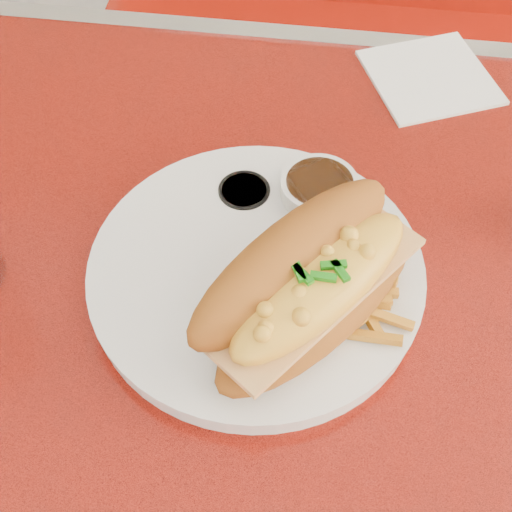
# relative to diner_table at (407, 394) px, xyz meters

# --- Properties ---
(diner_table) EXTENTS (1.23, 0.83, 0.77)m
(diner_table) POSITION_rel_diner_table_xyz_m (0.00, 0.00, 0.00)
(diner_table) COLOR red
(diner_table) RESTS_ON ground
(booth_bench_far) EXTENTS (1.20, 0.51, 0.90)m
(booth_bench_far) POSITION_rel_diner_table_xyz_m (0.00, 0.81, -0.32)
(booth_bench_far) COLOR #97150A
(booth_bench_far) RESTS_ON ground
(dinner_plate) EXTENTS (0.41, 0.41, 0.02)m
(dinner_plate) POSITION_rel_diner_table_xyz_m (-0.17, 0.02, 0.17)
(dinner_plate) COLOR silver
(dinner_plate) RESTS_ON diner_table
(mac_hoagie) EXTENTS (0.23, 0.25, 0.10)m
(mac_hoagie) POSITION_rel_diner_table_xyz_m (-0.12, -0.02, 0.23)
(mac_hoagie) COLOR #965218
(mac_hoagie) RESTS_ON dinner_plate
(fries_pile) EXTENTS (0.12, 0.11, 0.03)m
(fries_pile) POSITION_rel_diner_table_xyz_m (-0.10, -0.00, 0.20)
(fries_pile) COLOR orange
(fries_pile) RESTS_ON dinner_plate
(fork) EXTENTS (0.03, 0.13, 0.00)m
(fork) POSITION_rel_diner_table_xyz_m (-0.10, 0.02, 0.18)
(fork) COLOR silver
(fork) RESTS_ON dinner_plate
(gravy_ramekin) EXTENTS (0.09, 0.09, 0.04)m
(gravy_ramekin) POSITION_rel_diner_table_xyz_m (-0.12, 0.11, 0.18)
(gravy_ramekin) COLOR silver
(gravy_ramekin) RESTS_ON diner_table
(sauce_cup_left) EXTENTS (0.06, 0.06, 0.03)m
(sauce_cup_left) POSITION_rel_diner_table_xyz_m (-0.19, 0.11, 0.18)
(sauce_cup_left) COLOR black
(sauce_cup_left) RESTS_ON diner_table
(paper_napkin) EXTENTS (0.18, 0.18, 0.00)m
(paper_napkin) POSITION_rel_diner_table_xyz_m (-0.00, 0.34, 0.16)
(paper_napkin) COLOR white
(paper_napkin) RESTS_ON diner_table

